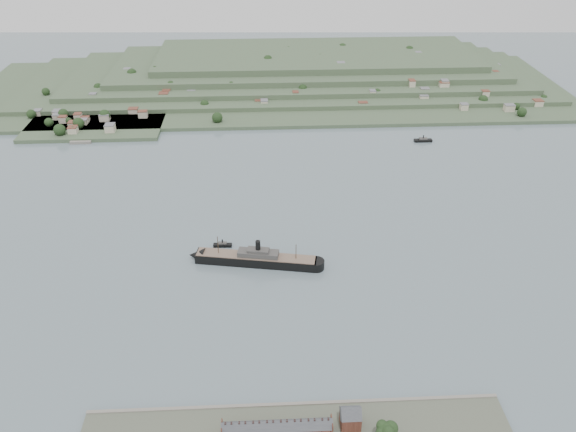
{
  "coord_description": "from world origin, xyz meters",
  "views": [
    {
      "loc": [
        -13.77,
        -351.26,
        245.21
      ],
      "look_at": [
        5.44,
        30.0,
        10.04
      ],
      "focal_mm": 35.0,
      "sensor_mm": 36.0,
      "label": 1
    }
  ],
  "objects_px": {
    "fig_tree": "(387,431)",
    "tugboat": "(223,245)",
    "gabled_building": "(350,417)",
    "steamship": "(253,259)",
    "terrace_row": "(277,429)"
  },
  "relations": [
    {
      "from": "terrace_row",
      "to": "fig_tree",
      "type": "xyz_separation_m",
      "value": [
        53.8,
        -6.52,
        3.23
      ]
    },
    {
      "from": "gabled_building",
      "to": "fig_tree",
      "type": "xyz_separation_m",
      "value": [
        16.3,
        -10.54,
        1.88
      ]
    },
    {
      "from": "gabled_building",
      "to": "fig_tree",
      "type": "bearing_deg",
      "value": -32.9
    },
    {
      "from": "gabled_building",
      "to": "fig_tree",
      "type": "relative_size",
      "value": 1.07
    },
    {
      "from": "terrace_row",
      "to": "gabled_building",
      "type": "bearing_deg",
      "value": 6.12
    },
    {
      "from": "gabled_building",
      "to": "tugboat",
      "type": "xyz_separation_m",
      "value": [
        -73.48,
        168.37,
        -6.64
      ]
    },
    {
      "from": "steamship",
      "to": "fig_tree",
      "type": "relative_size",
      "value": 7.55
    },
    {
      "from": "fig_tree",
      "to": "tugboat",
      "type": "bearing_deg",
      "value": 116.65
    },
    {
      "from": "gabled_building",
      "to": "fig_tree",
      "type": "height_order",
      "value": "gabled_building"
    },
    {
      "from": "steamship",
      "to": "fig_tree",
      "type": "bearing_deg",
      "value": -66.82
    },
    {
      "from": "steamship",
      "to": "tugboat",
      "type": "xyz_separation_m",
      "value": [
        -23.09,
        23.15,
        -2.9
      ]
    },
    {
      "from": "terrace_row",
      "to": "gabled_building",
      "type": "relative_size",
      "value": 3.95
    },
    {
      "from": "terrace_row",
      "to": "steamship",
      "type": "relative_size",
      "value": 0.56
    },
    {
      "from": "steamship",
      "to": "tugboat",
      "type": "height_order",
      "value": "steamship"
    },
    {
      "from": "gabled_building",
      "to": "steamship",
      "type": "height_order",
      "value": "steamship"
    }
  ]
}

